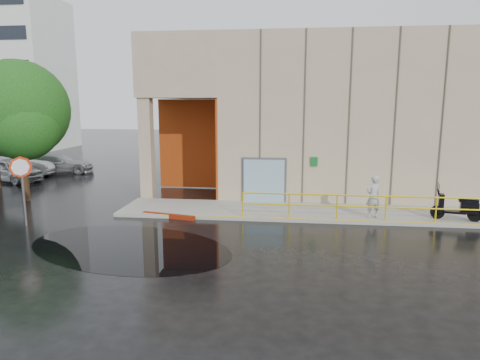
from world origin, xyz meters
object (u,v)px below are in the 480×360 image
object	(u,v)px
scooter	(458,200)
car_c	(58,164)
stop_sign	(22,176)
tree_near	(20,114)
car_a	(12,170)
person	(373,197)
car_b	(22,164)
red_curb	(169,216)

from	to	relation	value
scooter	car_c	xyz separation A→B (m)	(-22.31, 9.66, -0.32)
stop_sign	tree_near	distance (m)	5.21
tree_near	car_a	bearing A→B (deg)	130.13
person	tree_near	distance (m)	16.54
car_b	car_c	bearing A→B (deg)	-65.02
car_c	tree_near	xyz separation A→B (m)	(2.91, -8.00, 3.59)
scooter	stop_sign	xyz separation A→B (m)	(-16.90, -2.31, 1.01)
person	car_b	size ratio (longest dim) A/B	0.38
stop_sign	car_a	xyz separation A→B (m)	(-6.65, 8.90, -1.28)
car_b	tree_near	xyz separation A→B (m)	(4.91, -7.09, 3.50)
stop_sign	car_b	size ratio (longest dim) A/B	0.60
stop_sign	car_a	world-z (taller)	stop_sign
scooter	car_a	xyz separation A→B (m)	(-23.54, 6.59, -0.28)
scooter	car_a	distance (m)	24.45
stop_sign	red_curb	xyz separation A→B (m)	(5.23, 1.81, -1.91)
person	stop_sign	xyz separation A→B (m)	(-13.63, -2.31, 0.96)
car_c	stop_sign	bearing A→B (deg)	-174.48
car_c	person	bearing A→B (deg)	-135.71
stop_sign	tree_near	bearing A→B (deg)	101.45
car_b	tree_near	size ratio (longest dim) A/B	0.68
person	red_curb	distance (m)	8.47
scooter	stop_sign	distance (m)	17.08
person	car_a	world-z (taller)	person
scooter	person	bearing A→B (deg)	-167.25
scooter	stop_sign	bearing A→B (deg)	-159.55
person	car_a	distance (m)	21.33
scooter	red_curb	bearing A→B (deg)	-164.88
person	scooter	distance (m)	3.26
car_b	red_curb	bearing A→B (deg)	-125.67
red_curb	car_b	bearing A→B (deg)	143.79
person	car_c	distance (m)	21.36
scooter	stop_sign	world-z (taller)	stop_sign
tree_near	car_c	bearing A→B (deg)	110.01
car_a	car_c	xyz separation A→B (m)	(1.24, 3.08, -0.04)
car_a	car_c	bearing A→B (deg)	-0.68
car_b	car_c	size ratio (longest dim) A/B	0.99
car_a	tree_near	distance (m)	7.35
car_c	tree_near	world-z (taller)	tree_near
person	car_a	xyz separation A→B (m)	(-20.28, 6.59, -0.32)
tree_near	scooter	bearing A→B (deg)	-4.91
person	stop_sign	world-z (taller)	stop_sign
car_b	stop_sign	bearing A→B (deg)	-145.65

